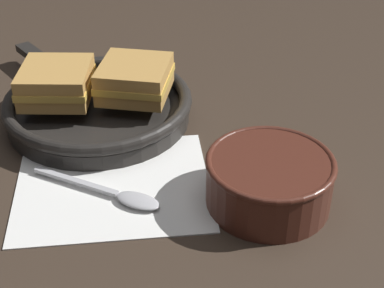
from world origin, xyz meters
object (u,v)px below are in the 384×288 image
object	(u,v)px
spoon	(120,195)
skillet	(98,107)
sandwich_near_left	(56,82)
sandwich_near_right	(135,79)
soup_bowl	(269,178)

from	to	relation	value
spoon	skillet	xyz separation A→B (m)	(-0.06, 0.19, 0.01)
sandwich_near_left	sandwich_near_right	bearing A→B (deg)	7.21
soup_bowl	sandwich_near_left	distance (m)	0.34
soup_bowl	sandwich_near_right	distance (m)	0.26
spoon	skillet	world-z (taller)	skillet
skillet	sandwich_near_right	bearing A→B (deg)	5.38
soup_bowl	spoon	size ratio (longest dim) A/B	0.89
skillet	sandwich_near_right	xyz separation A→B (m)	(0.06, 0.01, 0.04)
skillet	sandwich_near_right	distance (m)	0.07
soup_bowl	spoon	distance (m)	0.18
skillet	sandwich_near_right	size ratio (longest dim) A/B	2.96
soup_bowl	skillet	distance (m)	0.30
sandwich_near_left	sandwich_near_right	world-z (taller)	same
skillet	sandwich_near_right	world-z (taller)	sandwich_near_right
soup_bowl	skillet	world-z (taller)	soup_bowl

